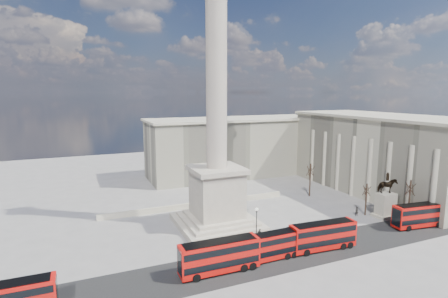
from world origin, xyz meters
TOP-DOWN VIEW (x-y plane):
  - ground at (0.00, 0.00)m, footprint 180.00×180.00m
  - asphalt_road at (5.00, -10.00)m, footprint 120.00×9.00m
  - nelsons_column at (0.00, 5.00)m, footprint 14.00×14.00m
  - balustrade_wall at (0.00, 16.00)m, footprint 40.00×0.60m
  - building_east at (45.00, 10.00)m, footprint 19.00×46.00m
  - building_northeast at (20.00, 40.00)m, footprint 51.00×17.00m
  - red_bus_a at (-5.90, -10.71)m, footprint 11.00×2.73m
  - red_bus_b at (1.77, -10.20)m, footprint 9.78×2.44m
  - red_bus_c at (11.26, -10.55)m, footprint 10.75×3.16m
  - red_bus_d at (33.24, -10.06)m, footprint 10.72×3.71m
  - victorian_lamp at (3.02, -4.38)m, footprint 0.50×0.50m
  - equestrian_statue at (31.68, -3.71)m, footprint 4.27×3.20m
  - bare_tree_near at (33.94, -6.95)m, footprint 1.88×1.88m
  - bare_tree_mid at (28.90, -1.49)m, footprint 1.75×1.75m
  - bare_tree_far at (26.65, 13.31)m, footprint 1.98×1.98m
  - pedestrian_walking at (27.03, -1.17)m, footprint 0.74×0.56m
  - pedestrian_standing at (30.58, -6.50)m, footprint 1.10×0.97m
  - pedestrian_crossing at (4.02, -3.76)m, footprint 0.93×1.22m

SIDE VIEW (x-z plane):
  - ground at x=0.00m, z-range 0.00..0.00m
  - asphalt_road at x=5.00m, z-range 0.00..0.01m
  - balustrade_wall at x=0.00m, z-range 0.00..1.10m
  - pedestrian_walking at x=27.03m, z-range 0.00..1.83m
  - pedestrian_standing at x=30.58m, z-range 0.00..1.90m
  - pedestrian_crossing at x=4.02m, z-range 0.00..1.92m
  - red_bus_b at x=1.77m, z-range 0.10..4.05m
  - red_bus_d at x=33.24m, z-range 0.10..4.36m
  - red_bus_c at x=11.26m, z-range 0.11..4.41m
  - red_bus_a at x=-5.90m, z-range 0.11..4.56m
  - equestrian_statue at x=31.68m, z-range -1.32..7.50m
  - victorian_lamp at x=3.02m, z-range 0.52..6.33m
  - bare_tree_mid at x=28.90m, z-range 1.91..8.56m
  - bare_tree_far at x=26.65m, z-range 2.33..10.41m
  - bare_tree_near at x=33.94m, z-range 2.37..10.58m
  - building_northeast at x=20.00m, z-range 0.02..16.62m
  - building_east at x=45.00m, z-range 0.02..18.62m
  - nelsons_column at x=0.00m, z-range -12.01..37.84m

